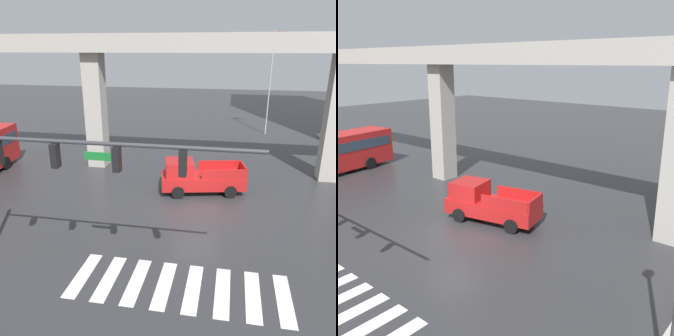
# 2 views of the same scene
# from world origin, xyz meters

# --- Properties ---
(ground_plane) EXTENTS (120.00, 120.00, 0.00)m
(ground_plane) POSITION_xyz_m (0.00, 0.00, 0.00)
(ground_plane) COLOR #2D2D30
(elevated_overpass) EXTENTS (50.97, 2.35, 9.45)m
(elevated_overpass) POSITION_xyz_m (0.00, 6.74, 8.09)
(elevated_overpass) COLOR #ADA89E
(elevated_overpass) RESTS_ON ground
(pickup_truck) EXTENTS (5.39, 2.94, 2.08)m
(pickup_truck) POSITION_xyz_m (-0.24, 2.82, 0.99)
(pickup_truck) COLOR red
(pickup_truck) RESTS_ON ground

